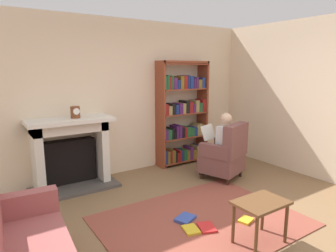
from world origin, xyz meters
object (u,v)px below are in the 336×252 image
Objects in this scene: armchair_reading at (225,155)px; seated_reader at (220,142)px; mantel_clock at (75,112)px; bookshelf at (182,115)px; side_table at (261,208)px; fireplace at (71,151)px.

seated_reader is (-0.04, 0.11, 0.20)m from armchair_reading.
seated_reader is at bearing -21.74° from mantel_clock.
bookshelf is at bearing -104.29° from armchair_reading.
armchair_reading is (0.10, -1.11, -0.55)m from bookshelf.
seated_reader is 2.04× the size of side_table.
mantel_clock is 2.13m from bookshelf.
seated_reader is at bearing -90.00° from armchair_reading.
mantel_clock is 0.09× the size of bookshelf.
armchair_reading is at bearing -84.95° from bookshelf.
fireplace is 0.65× the size of bookshelf.
side_table is at bearing -66.21° from mantel_clock.
bookshelf reaches higher than mantel_clock.
seated_reader is (0.06, -1.00, -0.35)m from bookshelf.
seated_reader reaches higher than fireplace.
bookshelf is at bearing 0.96° from fireplace.
mantel_clock is (0.08, -0.10, 0.62)m from fireplace.
fireplace is at bearing -42.53° from seated_reader.
fireplace is at bearing -179.04° from bookshelf.
side_table is at bearing -109.46° from bookshelf.
bookshelf is 1.24m from armchair_reading.
seated_reader reaches higher than side_table.
bookshelf is 1.06m from seated_reader.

